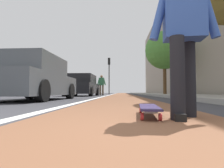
{
  "coord_description": "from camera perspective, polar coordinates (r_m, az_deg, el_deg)",
  "views": [
    {
      "loc": [
        -0.97,
        0.07,
        0.27
      ],
      "look_at": [
        12.07,
        0.75,
        0.84
      ],
      "focal_mm": 29.49,
      "sensor_mm": 36.0,
      "label": 1
    }
  ],
  "objects": [
    {
      "name": "building_facade",
      "position": [
        24.49,
        17.89,
        11.4
      ],
      "size": [
        40.0,
        1.2,
        12.21
      ],
      "primitive_type": "cube",
      "color": "gray",
      "rests_on": "ground"
    },
    {
      "name": "bike_lane_paint",
      "position": [
        24.97,
        3.17,
        -3.12
      ],
      "size": [
        56.0,
        2.04,
        0.0
      ],
      "primitive_type": "cube",
      "color": "brown",
      "rests_on": "ground"
    },
    {
      "name": "traffic_light",
      "position": [
        22.13,
        -0.91,
        4.62
      ],
      "size": [
        0.33,
        0.28,
        4.37
      ],
      "color": "#2D2D2D",
      "rests_on": "ground"
    },
    {
      "name": "lane_stripe_white",
      "position": [
        21.0,
        -0.0,
        -3.24
      ],
      "size": [
        52.0,
        0.16,
        0.01
      ],
      "primitive_type": "cube",
      "color": "silver",
      "rests_on": "ground"
    },
    {
      "name": "parked_car_mid",
      "position": [
        12.96,
        -9.2,
        -0.58
      ],
      "size": [
        4.14,
        1.98,
        1.47
      ],
      "color": "black",
      "rests_on": "ground"
    },
    {
      "name": "skateboard",
      "position": [
        2.11,
        11.36,
        -7.3
      ],
      "size": [
        0.85,
        0.27,
        0.11
      ],
      "color": "red",
      "rests_on": "ground"
    },
    {
      "name": "pedestrian_distant",
      "position": [
        15.56,
        -3.26,
        0.09
      ],
      "size": [
        0.48,
        0.74,
        1.71
      ],
      "color": "brown",
      "rests_on": "ground"
    },
    {
      "name": "parked_car_near",
      "position": [
        6.73,
        -22.91,
        1.32
      ],
      "size": [
        4.05,
        1.95,
        1.47
      ],
      "color": "#4C5156",
      "rests_on": "ground"
    },
    {
      "name": "street_tree_mid",
      "position": [
        14.74,
        15.93,
        10.0
      ],
      "size": [
        2.89,
        2.89,
        4.9
      ],
      "color": "brown",
      "rests_on": "ground"
    },
    {
      "name": "sidewalk_curb",
      "position": [
        19.32,
        13.93,
        -3.05
      ],
      "size": [
        52.0,
        3.2,
        0.12
      ],
      "primitive_type": "cube",
      "color": "#9E9B93",
      "rests_on": "ground"
    },
    {
      "name": "ground_plane",
      "position": [
        10.98,
        3.38,
        -3.92
      ],
      "size": [
        80.0,
        80.0,
        0.0
      ],
      "primitive_type": "plane",
      "color": "#38383D"
    },
    {
      "name": "skater_person",
      "position": [
        2.15,
        21.29,
        15.74
      ],
      "size": [
        0.45,
        0.72,
        1.64
      ],
      "color": "black",
      "rests_on": "ground"
    }
  ]
}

